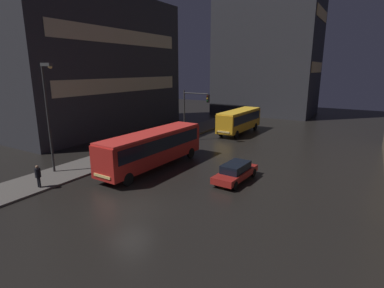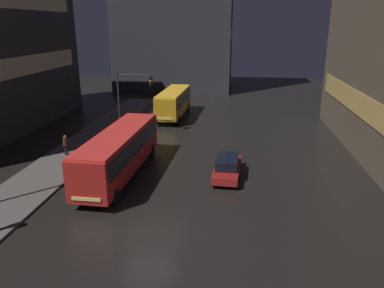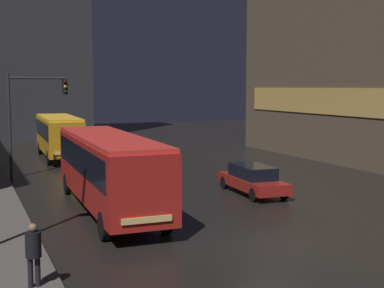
{
  "view_description": "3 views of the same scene",
  "coord_description": "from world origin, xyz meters",
  "px_view_note": "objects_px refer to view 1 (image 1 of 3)",
  "views": [
    {
      "loc": [
        12.14,
        -12.73,
        8.46
      ],
      "look_at": [
        -1.23,
        9.58,
        1.92
      ],
      "focal_mm": 28.0,
      "sensor_mm": 36.0,
      "label": 1
    },
    {
      "loc": [
        4.22,
        -16.59,
        10.21
      ],
      "look_at": [
        1.45,
        6.43,
        2.76
      ],
      "focal_mm": 35.0,
      "sensor_mm": 36.0,
      "label": 2
    },
    {
      "loc": [
        -9.2,
        -14.81,
        5.25
      ],
      "look_at": [
        0.18,
        7.04,
        2.7
      ],
      "focal_mm": 50.0,
      "sensor_mm": 36.0,
      "label": 3
    }
  ],
  "objects_px": {
    "bus_near": "(153,146)",
    "pedestrian_near": "(132,140)",
    "bus_far": "(239,119)",
    "street_lamp_sidewalk": "(48,103)",
    "car_taxi": "(236,172)",
    "pedestrian_mid": "(38,174)",
    "traffic_light_main": "(193,107)"
  },
  "relations": [
    {
      "from": "car_taxi",
      "to": "street_lamp_sidewalk",
      "type": "height_order",
      "value": "street_lamp_sidewalk"
    },
    {
      "from": "pedestrian_near",
      "to": "traffic_light_main",
      "type": "xyz_separation_m",
      "value": [
        3.6,
        6.63,
        2.98
      ]
    },
    {
      "from": "bus_near",
      "to": "bus_far",
      "type": "bearing_deg",
      "value": -90.75
    },
    {
      "from": "car_taxi",
      "to": "bus_far",
      "type": "bearing_deg",
      "value": -65.32
    },
    {
      "from": "bus_far",
      "to": "street_lamp_sidewalk",
      "type": "height_order",
      "value": "street_lamp_sidewalk"
    },
    {
      "from": "pedestrian_mid",
      "to": "bus_near",
      "type": "bearing_deg",
      "value": -26.14
    },
    {
      "from": "traffic_light_main",
      "to": "street_lamp_sidewalk",
      "type": "xyz_separation_m",
      "value": [
        -4.05,
        -15.41,
        1.74
      ]
    },
    {
      "from": "pedestrian_mid",
      "to": "pedestrian_near",
      "type": "bearing_deg",
      "value": 7.82
    },
    {
      "from": "bus_near",
      "to": "pedestrian_near",
      "type": "relative_size",
      "value": 6.99
    },
    {
      "from": "pedestrian_near",
      "to": "street_lamp_sidewalk",
      "type": "bearing_deg",
      "value": -42.07
    },
    {
      "from": "car_taxi",
      "to": "pedestrian_near",
      "type": "xyz_separation_m",
      "value": [
        -12.98,
        2.6,
        0.39
      ]
    },
    {
      "from": "bus_near",
      "to": "bus_far",
      "type": "height_order",
      "value": "bus_near"
    },
    {
      "from": "bus_near",
      "to": "street_lamp_sidewalk",
      "type": "xyz_separation_m",
      "value": [
        -6.0,
        -5.39,
        3.86
      ]
    },
    {
      "from": "bus_near",
      "to": "traffic_light_main",
      "type": "distance_m",
      "value": 10.43
    },
    {
      "from": "traffic_light_main",
      "to": "pedestrian_near",
      "type": "bearing_deg",
      "value": -118.5
    },
    {
      "from": "bus_far",
      "to": "traffic_light_main",
      "type": "height_order",
      "value": "traffic_light_main"
    },
    {
      "from": "bus_near",
      "to": "pedestrian_mid",
      "type": "bearing_deg",
      "value": 65.5
    },
    {
      "from": "traffic_light_main",
      "to": "bus_near",
      "type": "bearing_deg",
      "value": -78.97
    },
    {
      "from": "bus_near",
      "to": "car_taxi",
      "type": "height_order",
      "value": "bus_near"
    },
    {
      "from": "car_taxi",
      "to": "street_lamp_sidewalk",
      "type": "distance_m",
      "value": 15.64
    },
    {
      "from": "car_taxi",
      "to": "pedestrian_mid",
      "type": "bearing_deg",
      "value": 41.1
    },
    {
      "from": "pedestrian_mid",
      "to": "car_taxi",
      "type": "bearing_deg",
      "value": -51.87
    },
    {
      "from": "street_lamp_sidewalk",
      "to": "traffic_light_main",
      "type": "bearing_deg",
      "value": 75.27
    },
    {
      "from": "pedestrian_mid",
      "to": "street_lamp_sidewalk",
      "type": "bearing_deg",
      "value": 36.12
    },
    {
      "from": "street_lamp_sidewalk",
      "to": "bus_near",
      "type": "bearing_deg",
      "value": 41.91
    },
    {
      "from": "pedestrian_near",
      "to": "traffic_light_main",
      "type": "distance_m",
      "value": 8.12
    },
    {
      "from": "bus_near",
      "to": "street_lamp_sidewalk",
      "type": "bearing_deg",
      "value": 43.84
    },
    {
      "from": "bus_near",
      "to": "traffic_light_main",
      "type": "xyz_separation_m",
      "value": [
        -1.95,
        10.02,
        2.12
      ]
    },
    {
      "from": "bus_far",
      "to": "car_taxi",
      "type": "distance_m",
      "value": 18.11
    },
    {
      "from": "car_taxi",
      "to": "traffic_light_main",
      "type": "relative_size",
      "value": 0.81
    },
    {
      "from": "bus_near",
      "to": "traffic_light_main",
      "type": "height_order",
      "value": "traffic_light_main"
    },
    {
      "from": "pedestrian_near",
      "to": "pedestrian_mid",
      "type": "height_order",
      "value": "pedestrian_mid"
    }
  ]
}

